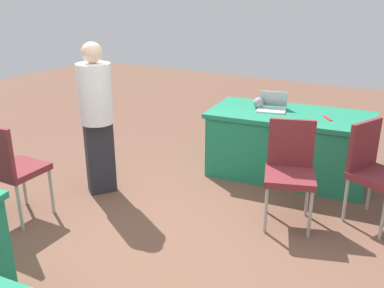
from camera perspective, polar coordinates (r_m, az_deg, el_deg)
ground_plane at (r=3.76m, az=-3.82°, el=-13.35°), size 14.40×14.40×0.00m
table_foreground at (r=5.04m, az=12.75°, el=-0.04°), size 1.89×1.08×0.75m
chair_tucked_left at (r=3.98m, az=12.93°, el=-2.93°), size 0.56×0.56×0.96m
chair_tucked_right at (r=4.21m, az=23.08°, el=-2.88°), size 0.58×0.58×0.95m
chair_by_pillar at (r=4.21m, az=-23.04°, el=-2.60°), size 0.45×0.45×0.97m
person_attendee_standing at (r=4.47m, az=-12.60°, el=4.12°), size 0.48×0.48×1.59m
laptop_silver at (r=4.99m, az=10.61°, el=4.90°), size 0.38×0.36×0.21m
yarn_ball at (r=5.04m, az=8.87°, el=5.45°), size 0.13×0.13×0.13m
scissors_red at (r=4.81m, az=17.61°, el=3.30°), size 0.13×0.17×0.01m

